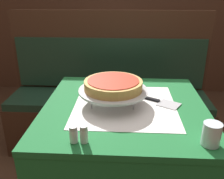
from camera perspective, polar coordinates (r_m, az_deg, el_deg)
dining_table_front at (r=1.38m, az=2.67°, el=-7.58°), size 0.86×0.86×0.75m
dining_table_rear at (r=2.97m, az=-0.14°, el=9.04°), size 0.61×0.61×0.76m
booth_bench at (r=2.19m, az=-0.80°, el=-4.40°), size 1.68×0.46×1.16m
pizza_pan_stand at (r=1.32m, az=0.07°, el=-0.33°), size 0.37×0.37×0.08m
deep_dish_pizza at (r=1.30m, az=0.08°, el=1.13°), size 0.31×0.31×0.05m
pizza_server at (r=1.39m, az=9.79°, el=-2.51°), size 0.28×0.20×0.01m
water_glass_near at (r=1.07m, az=21.54°, el=-9.47°), size 0.07×0.07×0.10m
salt_shaker at (r=1.03m, az=-9.04°, el=-10.06°), size 0.04×0.04×0.07m
pepper_shaker at (r=1.02m, az=-6.70°, el=-10.11°), size 0.03×0.03×0.08m
condiment_caddy at (r=2.93m, az=-0.83°, el=11.91°), size 0.13×0.13×0.16m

